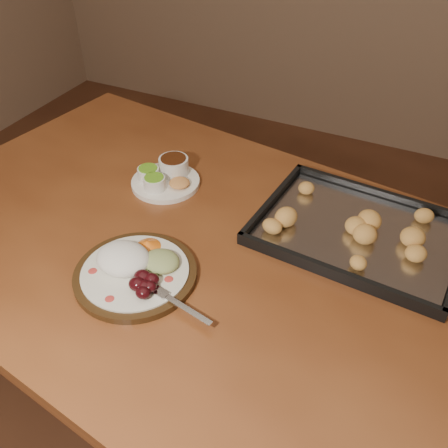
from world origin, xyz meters
The scene contains 5 objects.
ground centered at (0.00, 0.00, 0.00)m, with size 4.00×4.00×0.00m, color brown.
dining_table centered at (0.02, 0.02, 0.65)m, with size 1.62×1.12×0.75m.
dinner_plate centered at (-0.07, -0.12, 0.77)m, with size 0.33×0.25×0.06m.
condiment_saucer centered at (-0.19, 0.20, 0.77)m, with size 0.17×0.17×0.06m.
baking_tray centered at (0.31, 0.21, 0.76)m, with size 0.47×0.36×0.05m.
Camera 1 is at (0.41, -0.70, 1.48)m, focal length 40.00 mm.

